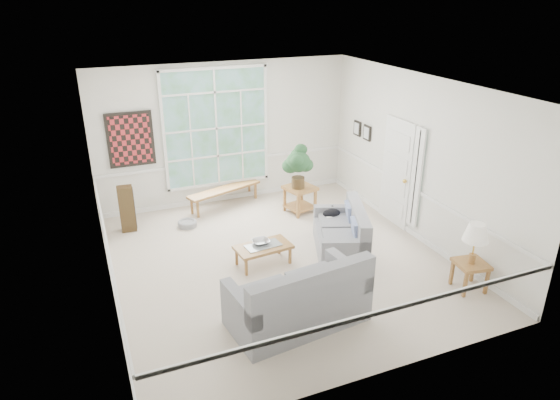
# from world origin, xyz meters

# --- Properties ---
(floor) EXTENTS (5.50, 6.00, 0.01)m
(floor) POSITION_xyz_m (0.00, 0.00, -0.01)
(floor) COLOR #BFB09E
(floor) RESTS_ON ground
(ceiling) EXTENTS (5.50, 6.00, 0.02)m
(ceiling) POSITION_xyz_m (0.00, 0.00, 3.00)
(ceiling) COLOR white
(ceiling) RESTS_ON ground
(wall_back) EXTENTS (5.50, 0.02, 3.00)m
(wall_back) POSITION_xyz_m (0.00, 3.00, 1.50)
(wall_back) COLOR silver
(wall_back) RESTS_ON ground
(wall_front) EXTENTS (5.50, 0.02, 3.00)m
(wall_front) POSITION_xyz_m (0.00, -3.00, 1.50)
(wall_front) COLOR silver
(wall_front) RESTS_ON ground
(wall_left) EXTENTS (0.02, 6.00, 3.00)m
(wall_left) POSITION_xyz_m (-2.75, 0.00, 1.50)
(wall_left) COLOR silver
(wall_left) RESTS_ON ground
(wall_right) EXTENTS (0.02, 6.00, 3.00)m
(wall_right) POSITION_xyz_m (2.75, 0.00, 1.50)
(wall_right) COLOR silver
(wall_right) RESTS_ON ground
(window_back) EXTENTS (2.30, 0.08, 2.40)m
(window_back) POSITION_xyz_m (-0.20, 2.96, 1.65)
(window_back) COLOR white
(window_back) RESTS_ON wall_back
(entry_door) EXTENTS (0.08, 0.90, 2.10)m
(entry_door) POSITION_xyz_m (2.71, 0.60, 1.05)
(entry_door) COLOR white
(entry_door) RESTS_ON floor
(door_sidelight) EXTENTS (0.08, 0.26, 1.90)m
(door_sidelight) POSITION_xyz_m (2.71, -0.03, 1.15)
(door_sidelight) COLOR white
(door_sidelight) RESTS_ON wall_right
(wall_art) EXTENTS (0.90, 0.06, 1.10)m
(wall_art) POSITION_xyz_m (-1.95, 2.95, 1.60)
(wall_art) COLOR maroon
(wall_art) RESTS_ON wall_back
(wall_frame_near) EXTENTS (0.04, 0.26, 0.32)m
(wall_frame_near) POSITION_xyz_m (2.71, 1.75, 1.55)
(wall_frame_near) COLOR black
(wall_frame_near) RESTS_ON wall_right
(wall_frame_far) EXTENTS (0.04, 0.26, 0.32)m
(wall_frame_far) POSITION_xyz_m (2.71, 2.15, 1.55)
(wall_frame_far) COLOR black
(wall_frame_far) RESTS_ON wall_right
(loveseat_right) EXTENTS (1.32, 1.75, 0.84)m
(loveseat_right) POSITION_xyz_m (1.12, -0.10, 0.42)
(loveseat_right) COLOR gray
(loveseat_right) RESTS_ON floor
(loveseat_front) EXTENTS (1.98, 1.19, 1.02)m
(loveseat_front) POSITION_xyz_m (-0.41, -1.66, 0.51)
(loveseat_front) COLOR gray
(loveseat_front) RESTS_ON floor
(coffee_table) EXTENTS (0.99, 0.61, 0.35)m
(coffee_table) POSITION_xyz_m (-0.29, 0.01, 0.17)
(coffee_table) COLOR olive
(coffee_table) RESTS_ON floor
(pewter_bowl) EXTENTS (0.37, 0.37, 0.09)m
(pewter_bowl) POSITION_xyz_m (-0.30, 0.09, 0.39)
(pewter_bowl) COLOR #95959A
(pewter_bowl) RESTS_ON coffee_table
(window_bench) EXTENTS (1.72, 0.88, 0.40)m
(window_bench) POSITION_xyz_m (-0.18, 2.65, 0.20)
(window_bench) COLOR olive
(window_bench) RESTS_ON floor
(end_table) EXTENTS (0.69, 0.69, 0.57)m
(end_table) POSITION_xyz_m (1.19, 1.75, 0.28)
(end_table) COLOR olive
(end_table) RESTS_ON floor
(houseplant) EXTENTS (0.73, 0.73, 0.91)m
(houseplant) POSITION_xyz_m (1.12, 1.71, 1.02)
(houseplant) COLOR #214827
(houseplant) RESTS_ON end_table
(side_table) EXTENTS (0.53, 0.53, 0.47)m
(side_table) POSITION_xyz_m (2.40, -1.93, 0.24)
(side_table) COLOR olive
(side_table) RESTS_ON floor
(table_lamp) EXTENTS (0.46, 0.46, 0.66)m
(table_lamp) POSITION_xyz_m (2.39, -1.93, 0.80)
(table_lamp) COLOR white
(table_lamp) RESTS_ON side_table
(pet_bed) EXTENTS (0.51, 0.51, 0.11)m
(pet_bed) POSITION_xyz_m (-1.16, 1.97, 0.06)
(pet_bed) COLOR gray
(pet_bed) RESTS_ON floor
(floor_speaker) EXTENTS (0.30, 0.24, 0.91)m
(floor_speaker) POSITION_xyz_m (-2.24, 2.22, 0.45)
(floor_speaker) COLOR #3B2B15
(floor_speaker) RESTS_ON floor
(cat) EXTENTS (0.39, 0.31, 0.16)m
(cat) POSITION_xyz_m (1.23, 0.44, 0.51)
(cat) COLOR black
(cat) RESTS_ON loveseat_right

